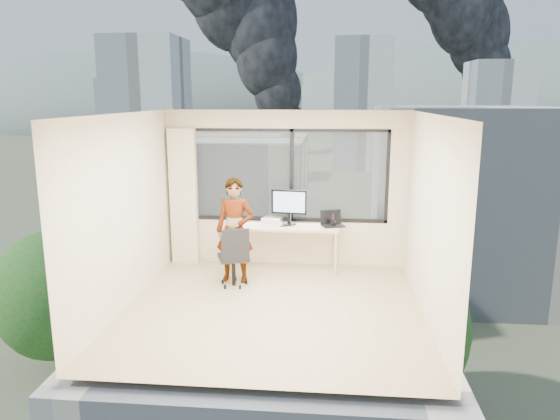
# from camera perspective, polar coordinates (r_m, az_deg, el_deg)

# --- Properties ---
(floor) EXTENTS (4.00, 4.00, 0.01)m
(floor) POSITION_cam_1_polar(r_m,az_deg,el_deg) (7.18, -0.77, -10.73)
(floor) COLOR tan
(floor) RESTS_ON ground
(ceiling) EXTENTS (4.00, 4.00, 0.01)m
(ceiling) POSITION_cam_1_polar(r_m,az_deg,el_deg) (6.61, -0.83, 10.50)
(ceiling) COLOR white
(ceiling) RESTS_ON ground
(wall_front) EXTENTS (4.00, 0.01, 2.60)m
(wall_front) POSITION_cam_1_polar(r_m,az_deg,el_deg) (4.86, -3.35, -5.79)
(wall_front) COLOR beige
(wall_front) RESTS_ON ground
(wall_left) EXTENTS (0.01, 4.00, 2.60)m
(wall_left) POSITION_cam_1_polar(r_m,az_deg,el_deg) (7.27, -16.68, -0.20)
(wall_left) COLOR beige
(wall_left) RESTS_ON ground
(wall_right) EXTENTS (0.01, 4.00, 2.60)m
(wall_right) POSITION_cam_1_polar(r_m,az_deg,el_deg) (6.86, 16.06, -0.89)
(wall_right) COLOR beige
(wall_right) RESTS_ON ground
(window_wall) EXTENTS (3.30, 0.16, 1.55)m
(window_wall) POSITION_cam_1_polar(r_m,az_deg,el_deg) (8.69, 0.95, 3.81)
(window_wall) COLOR black
(window_wall) RESTS_ON ground
(curtain) EXTENTS (0.45, 0.14, 2.30)m
(curtain) POSITION_cam_1_polar(r_m,az_deg,el_deg) (8.95, -10.50, 1.42)
(curtain) COLOR beige
(curtain) RESTS_ON floor
(desk) EXTENTS (1.80, 0.60, 0.75)m
(desk) POSITION_cam_1_polar(r_m,az_deg,el_deg) (8.61, 0.42, -4.11)
(desk) COLOR tan
(desk) RESTS_ON floor
(chair) EXTENTS (0.62, 0.62, 0.95)m
(chair) POSITION_cam_1_polar(r_m,az_deg,el_deg) (7.88, -5.13, -4.98)
(chair) COLOR black
(chair) RESTS_ON floor
(person) EXTENTS (0.62, 0.43, 1.61)m
(person) POSITION_cam_1_polar(r_m,az_deg,el_deg) (8.00, -4.96, -2.24)
(person) COLOR #2D2D33
(person) RESTS_ON floor
(monitor) EXTENTS (0.60, 0.19, 0.59)m
(monitor) POSITION_cam_1_polar(r_m,az_deg,el_deg) (8.51, 1.01, 0.34)
(monitor) COLOR black
(monitor) RESTS_ON desk
(game_console) EXTENTS (0.35, 0.32, 0.07)m
(game_console) POSITION_cam_1_polar(r_m,az_deg,el_deg) (8.75, -0.89, -1.06)
(game_console) COLOR white
(game_console) RESTS_ON desk
(laptop) EXTENTS (0.45, 0.46, 0.23)m
(laptop) POSITION_cam_1_polar(r_m,az_deg,el_deg) (8.47, 5.83, -1.04)
(laptop) COLOR black
(laptop) RESTS_ON desk
(cellphone) EXTENTS (0.11, 0.07, 0.01)m
(cellphone) POSITION_cam_1_polar(r_m,az_deg,el_deg) (8.44, 0.33, -1.77)
(cellphone) COLOR black
(cellphone) RESTS_ON desk
(pen_cup) EXTENTS (0.10, 0.10, 0.11)m
(pen_cup) POSITION_cam_1_polar(r_m,az_deg,el_deg) (8.46, 5.82, -1.47)
(pen_cup) COLOR black
(pen_cup) RESTS_ON desk
(handbag) EXTENTS (0.29, 0.19, 0.20)m
(handbag) POSITION_cam_1_polar(r_m,az_deg,el_deg) (8.70, 5.82, -0.76)
(handbag) COLOR #0D4E4B
(handbag) RESTS_ON desk
(exterior_ground) EXTENTS (400.00, 400.00, 0.04)m
(exterior_ground) POSITION_cam_1_polar(r_m,az_deg,el_deg) (127.68, 5.06, 4.71)
(exterior_ground) COLOR #515B3D
(exterior_ground) RESTS_ON ground
(near_bldg_a) EXTENTS (16.00, 12.00, 14.00)m
(near_bldg_a) POSITION_cam_1_polar(r_m,az_deg,el_deg) (39.09, -9.17, -2.38)
(near_bldg_a) COLOR beige
(near_bldg_a) RESTS_ON exterior_ground
(near_bldg_b) EXTENTS (14.00, 13.00, 16.00)m
(near_bldg_b) POSITION_cam_1_polar(r_m,az_deg,el_deg) (46.81, 19.26, 0.78)
(near_bldg_b) COLOR white
(near_bldg_b) RESTS_ON exterior_ground
(far_tower_a) EXTENTS (14.00, 14.00, 28.00)m
(far_tower_a) POSITION_cam_1_polar(r_m,az_deg,el_deg) (107.70, -14.20, 10.46)
(far_tower_a) COLOR silver
(far_tower_a) RESTS_ON exterior_ground
(far_tower_b) EXTENTS (13.00, 13.00, 30.00)m
(far_tower_b) POSITION_cam_1_polar(r_m,az_deg,el_deg) (126.79, 8.88, 11.36)
(far_tower_b) COLOR silver
(far_tower_b) RESTS_ON exterior_ground
(far_tower_c) EXTENTS (15.00, 15.00, 26.00)m
(far_tower_c) POSITION_cam_1_polar(r_m,az_deg,el_deg) (153.16, 22.57, 9.97)
(far_tower_c) COLOR silver
(far_tower_c) RESTS_ON exterior_ground
(far_tower_d) EXTENTS (16.00, 14.00, 22.00)m
(far_tower_d) POSITION_cam_1_polar(r_m,az_deg,el_deg) (168.03, -16.02, 9.87)
(far_tower_d) COLOR silver
(far_tower_d) RESTS_ON exterior_ground
(hill_a) EXTENTS (288.00, 216.00, 90.00)m
(hill_a) POSITION_cam_1_polar(r_m,az_deg,el_deg) (348.57, -15.05, 9.14)
(hill_a) COLOR slate
(hill_a) RESTS_ON exterior_ground
(hill_b) EXTENTS (300.00, 220.00, 96.00)m
(hill_b) POSITION_cam_1_polar(r_m,az_deg,el_deg) (341.74, 22.56, 8.58)
(hill_b) COLOR slate
(hill_b) RESTS_ON exterior_ground
(tree_a) EXTENTS (7.00, 7.00, 8.00)m
(tree_a) POSITION_cam_1_polar(r_m,az_deg,el_deg) (35.49, -23.51, -9.91)
(tree_a) COLOR #1D551C
(tree_a) RESTS_ON exterior_ground
(tree_b) EXTENTS (7.60, 7.60, 9.00)m
(tree_b) POSITION_cam_1_polar(r_m,az_deg,el_deg) (27.67, 12.03, -14.38)
(tree_b) COLOR #1D551C
(tree_b) RESTS_ON exterior_ground
(smoke_plume_b) EXTENTS (30.00, 18.00, 70.00)m
(smoke_plume_b) POSITION_cam_1_polar(r_m,az_deg,el_deg) (186.30, 23.63, 18.80)
(smoke_plume_b) COLOR black
(smoke_plume_b) RESTS_ON exterior_ground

